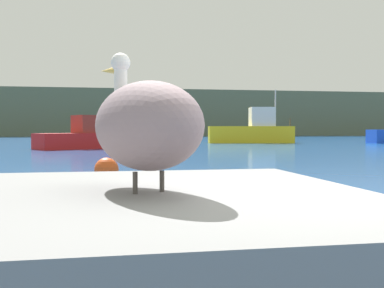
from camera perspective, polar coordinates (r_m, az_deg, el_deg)
The scene contains 6 objects.
hillside_backdrop at distance 81.90m, azimuth -9.48°, elevation 3.62°, with size 140.00×13.53×7.55m, color #5B664C.
pier_dock at distance 3.05m, azimuth -5.63°, elevation -13.75°, with size 2.79×2.92×0.86m, color gray.
pelican at distance 2.95m, azimuth -5.75°, elevation 2.29°, with size 0.85×1.44×0.91m.
fishing_boat_yellow at distance 41.54m, azimuth 7.30°, elevation 1.58°, with size 7.50×3.47×4.59m.
fishing_boat_red at distance 30.39m, azimuth -12.06°, elevation 0.87°, with size 6.80×4.95×3.58m.
mooring_buoy at distance 11.34m, azimuth -10.21°, elevation -3.05°, with size 0.57×0.57×0.57m, color #E54C19.
Camera 1 is at (-1.72, -2.87, 1.25)m, focal length 44.52 mm.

